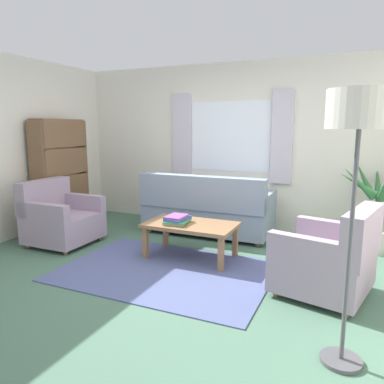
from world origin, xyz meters
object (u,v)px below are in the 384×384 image
couch (206,210)px  standing_lamp (359,129)px  coffee_table (191,228)px  book_stack_on_table (177,220)px  armchair_right (330,259)px  potted_plant (377,211)px  armchair_left (60,218)px  bookshelf (64,178)px

couch → standing_lamp: bearing=129.0°
coffee_table → book_stack_on_table: size_ratio=3.01×
book_stack_on_table → standing_lamp: 2.61m
armchair_right → coffee_table: armchair_right is taller
potted_plant → standing_lamp: 2.89m
armchair_left → armchair_right: size_ratio=0.88×
couch → armchair_left: (-1.68, -1.23, -0.01)m
armchair_right → potted_plant: bearing=177.2°
book_stack_on_table → couch: bearing=92.9°
bookshelf → armchair_left: bearing=38.0°
armchair_right → potted_plant: potted_plant is taller
book_stack_on_table → bookshelf: (-2.27, 0.54, 0.31)m
armchair_left → standing_lamp: (3.67, -1.23, 1.23)m
armchair_right → standing_lamp: 1.63m
bookshelf → armchair_right: bearing=78.2°
armchair_right → standing_lamp: (0.16, -1.07, 1.23)m
bookshelf → standing_lamp: size_ratio=0.94×
couch → bookshelf: size_ratio=1.10×
armchair_left → book_stack_on_table: bearing=-85.8°
couch → coffee_table: 1.04m
book_stack_on_table → potted_plant: potted_plant is taller
armchair_left → bookshelf: 0.98m
armchair_right → bookshelf: 4.16m
couch → coffee_table: bearing=101.4°
armchair_right → potted_plant: size_ratio=0.84×
armchair_right → bookshelf: size_ratio=0.58×
coffee_table → standing_lamp: standing_lamp is taller
armchair_left → coffee_table: armchair_left is taller
armchair_left → book_stack_on_table: (1.74, 0.14, 0.13)m
armchair_right → bookshelf: bearing=-88.7°
couch → armchair_right: couch is taller
armchair_right → book_stack_on_table: bearing=-86.6°
armchair_right → potted_plant: 1.68m
coffee_table → book_stack_on_table: bearing=-153.9°
coffee_table → book_stack_on_table: 0.20m
armchair_left → potted_plant: size_ratio=0.74×
couch → standing_lamp: 3.39m
couch → armchair_left: bearing=36.3°
book_stack_on_table → coffee_table: bearing=26.1°
coffee_table → armchair_right: bearing=-13.0°
armchair_right → coffee_table: (-1.63, 0.38, 0.03)m
armchair_right → standing_lamp: size_ratio=0.55×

